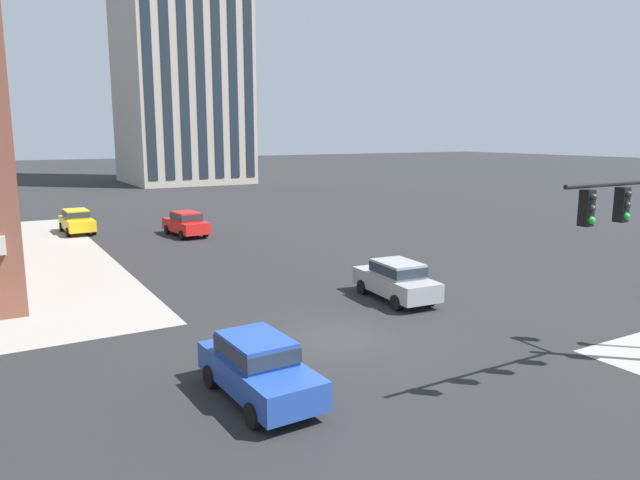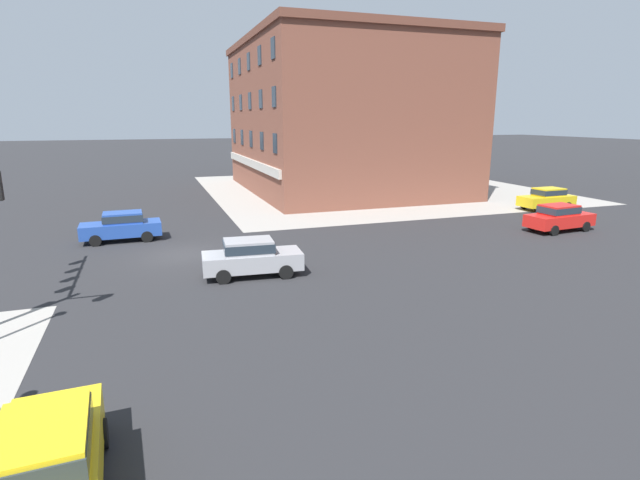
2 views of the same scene
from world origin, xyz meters
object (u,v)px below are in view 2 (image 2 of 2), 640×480
(car_main_southbound_near, at_px, (559,217))
(car_main_southbound_far, at_px, (122,225))
(car_main_northbound_far, at_px, (547,198))
(car_cross_westbound, at_px, (251,256))
(car_cross_eastbound, at_px, (47,461))

(car_main_southbound_near, bearing_deg, car_main_southbound_far, -103.55)
(car_main_southbound_near, height_order, car_main_southbound_far, same)
(car_main_northbound_far, height_order, car_cross_westbound, same)
(car_cross_eastbound, distance_m, car_cross_westbound, 13.79)
(car_cross_westbound, bearing_deg, car_main_southbound_far, -147.38)
(car_cross_westbound, bearing_deg, car_main_southbound_near, 97.74)
(car_main_southbound_near, relative_size, car_cross_westbound, 1.00)
(car_main_northbound_far, relative_size, car_main_southbound_near, 0.98)
(car_main_southbound_far, bearing_deg, car_cross_eastbound, -1.22)
(car_main_northbound_far, xyz_separation_m, car_cross_westbound, (9.10, -25.21, 0.00))
(car_main_northbound_far, bearing_deg, car_main_southbound_near, -38.32)
(car_main_northbound_far, xyz_separation_m, car_main_southbound_near, (6.36, -5.02, 0.00))
(car_main_southbound_near, distance_m, car_main_southbound_far, 26.68)
(car_main_southbound_far, xyz_separation_m, car_cross_westbound, (9.00, 5.76, 0.00))
(car_main_northbound_far, relative_size, car_main_southbound_far, 1.00)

